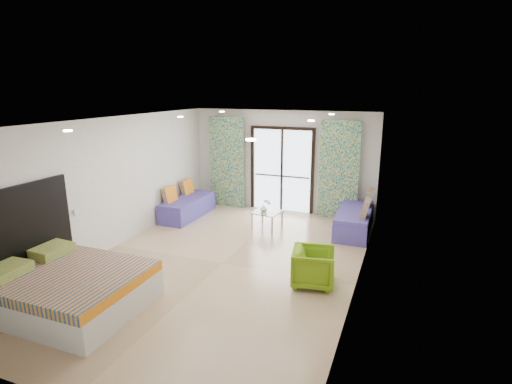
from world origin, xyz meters
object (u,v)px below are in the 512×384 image
(daybed_left, at_px, (187,206))
(coffee_table, at_px, (267,213))
(armchair, at_px, (313,265))
(bed, at_px, (69,289))
(daybed_right, at_px, (355,220))

(daybed_left, xyz_separation_m, coffee_table, (2.24, -0.07, 0.09))
(coffee_table, height_order, armchair, coffee_table)
(bed, xyz_separation_m, daybed_left, (-0.64, 4.54, -0.03))
(coffee_table, bearing_deg, armchair, -55.00)
(bed, distance_m, armchair, 3.88)
(bed, distance_m, daybed_left, 4.58)
(coffee_table, bearing_deg, daybed_right, 13.97)
(bed, height_order, armchair, bed)
(coffee_table, relative_size, armchair, 1.00)
(daybed_right, distance_m, coffee_table, 2.06)
(armchair, bearing_deg, bed, 111.68)
(daybed_right, height_order, armchair, daybed_right)
(bed, height_order, daybed_left, daybed_left)
(daybed_left, distance_m, daybed_right, 4.25)
(daybed_right, xyz_separation_m, armchair, (-0.30, -2.91, 0.07))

